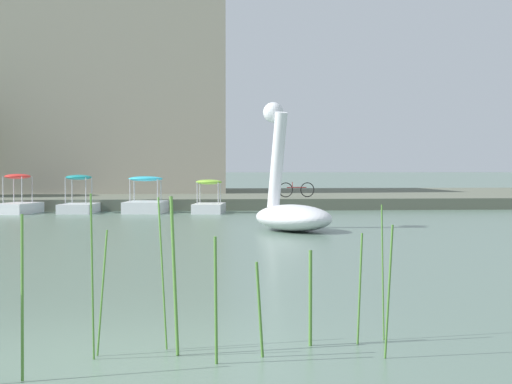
{
  "coord_description": "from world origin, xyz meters",
  "views": [
    {
      "loc": [
        0.57,
        -8.02,
        1.82
      ],
      "look_at": [
        3.13,
        18.56,
        1.06
      ],
      "focal_mm": 59.42,
      "sensor_mm": 36.0,
      "label": 1
    }
  ],
  "objects_px": {
    "pedal_boat_cyan": "(146,203)",
    "pedal_boat_teal": "(79,202)",
    "pedal_boat_red": "(18,203)",
    "swan_boat": "(291,207)",
    "bicycle_parked": "(297,190)",
    "pedal_boat_lime": "(209,203)"
  },
  "relations": [
    {
      "from": "pedal_boat_red",
      "to": "swan_boat",
      "type": "bearing_deg",
      "value": -46.87
    },
    {
      "from": "bicycle_parked",
      "to": "pedal_boat_red",
      "type": "bearing_deg",
      "value": -164.1
    },
    {
      "from": "swan_boat",
      "to": "pedal_boat_cyan",
      "type": "height_order",
      "value": "swan_boat"
    },
    {
      "from": "pedal_boat_red",
      "to": "bicycle_parked",
      "type": "xyz_separation_m",
      "value": [
        11.73,
        3.34,
        0.42
      ]
    },
    {
      "from": "pedal_boat_cyan",
      "to": "bicycle_parked",
      "type": "relative_size",
      "value": 1.53
    },
    {
      "from": "pedal_boat_teal",
      "to": "bicycle_parked",
      "type": "bearing_deg",
      "value": 18.92
    },
    {
      "from": "pedal_boat_teal",
      "to": "pedal_boat_lime",
      "type": "bearing_deg",
      "value": -5.36
    },
    {
      "from": "pedal_boat_lime",
      "to": "pedal_boat_red",
      "type": "relative_size",
      "value": 0.96
    },
    {
      "from": "pedal_boat_cyan",
      "to": "bicycle_parked",
      "type": "distance_m",
      "value": 7.48
    },
    {
      "from": "swan_boat",
      "to": "pedal_boat_teal",
      "type": "bearing_deg",
      "value": 124.77
    },
    {
      "from": "pedal_boat_teal",
      "to": "pedal_boat_red",
      "type": "xyz_separation_m",
      "value": [
        -2.39,
        -0.14,
        -0.02
      ]
    },
    {
      "from": "pedal_boat_red",
      "to": "bicycle_parked",
      "type": "height_order",
      "value": "pedal_boat_red"
    },
    {
      "from": "pedal_boat_lime",
      "to": "pedal_boat_cyan",
      "type": "xyz_separation_m",
      "value": [
        -2.55,
        0.32,
        0.01
      ]
    },
    {
      "from": "swan_boat",
      "to": "pedal_boat_lime",
      "type": "xyz_separation_m",
      "value": [
        -1.97,
        9.88,
        -0.3
      ]
    },
    {
      "from": "swan_boat",
      "to": "pedal_boat_cyan",
      "type": "relative_size",
      "value": 1.47
    },
    {
      "from": "pedal_boat_lime",
      "to": "pedal_boat_cyan",
      "type": "relative_size",
      "value": 0.95
    },
    {
      "from": "pedal_boat_teal",
      "to": "bicycle_parked",
      "type": "relative_size",
      "value": 1.45
    },
    {
      "from": "pedal_boat_cyan",
      "to": "pedal_boat_teal",
      "type": "relative_size",
      "value": 1.06
    },
    {
      "from": "pedal_boat_cyan",
      "to": "bicycle_parked",
      "type": "bearing_deg",
      "value": 26.9
    },
    {
      "from": "pedal_boat_red",
      "to": "bicycle_parked",
      "type": "distance_m",
      "value": 12.2
    },
    {
      "from": "bicycle_parked",
      "to": "pedal_boat_cyan",
      "type": "bearing_deg",
      "value": -153.1
    },
    {
      "from": "pedal_boat_teal",
      "to": "pedal_boat_red",
      "type": "height_order",
      "value": "pedal_boat_red"
    }
  ]
}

